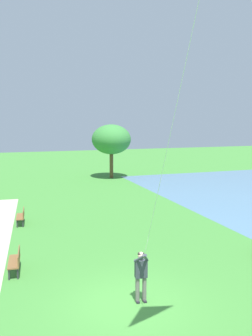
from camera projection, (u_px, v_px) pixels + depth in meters
ground_plane at (130, 304)px, 12.07m from camera, size 120.00×120.00×0.00m
person_kite_flyer at (141, 272)px, 12.08m from camera, size 0.52×0.62×1.83m
park_bench_near_walkway at (16, 260)px, 14.52m from camera, size 0.56×1.53×0.88m
park_bench_far_walkway at (22, 215)px, 21.25m from camera, size 0.56×1.53×0.88m
tree_treeline_right at (111, 140)px, 37.63m from camera, size 4.00×4.53×5.57m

